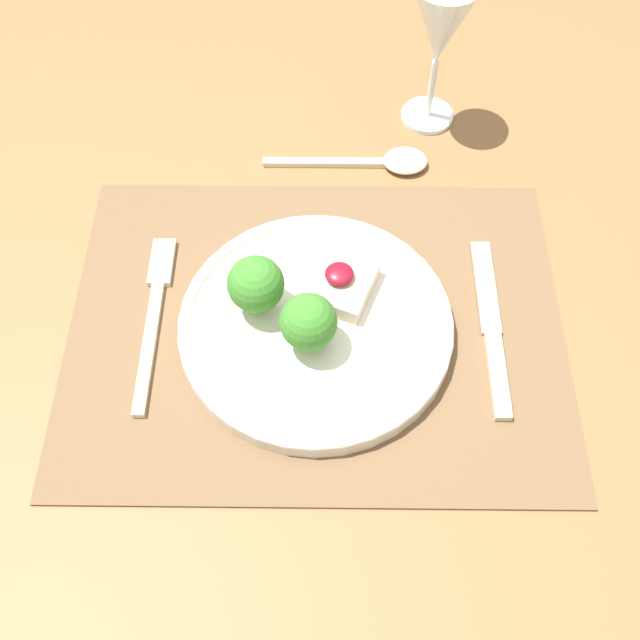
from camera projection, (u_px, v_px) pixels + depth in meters
name	position (u px, v px, depth m)	size (l,w,h in m)	color
ground_plane	(318.00, 545.00, 1.41)	(8.00, 8.00, 0.00)	brown
dining_table	(316.00, 366.00, 0.82)	(1.37, 1.27, 0.77)	brown
placemat	(316.00, 326.00, 0.75)	(0.50, 0.38, 0.00)	brown
dinner_plate	(316.00, 320.00, 0.74)	(0.27, 0.27, 0.08)	silver
fork	(155.00, 308.00, 0.76)	(0.02, 0.21, 0.01)	beige
knife	(492.00, 337.00, 0.74)	(0.02, 0.21, 0.01)	beige
spoon	(387.00, 161.00, 0.87)	(0.19, 0.04, 0.02)	beige
wine_glass_near	(440.00, 31.00, 0.82)	(0.07, 0.07, 0.18)	white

